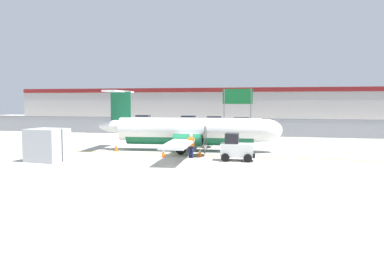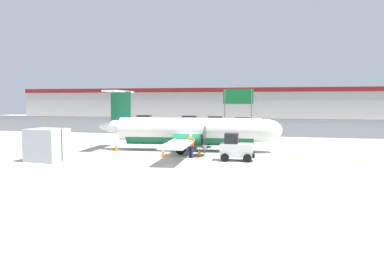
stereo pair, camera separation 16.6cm
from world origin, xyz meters
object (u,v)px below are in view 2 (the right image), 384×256
object	(u,v)px
cargo_container	(47,145)
traffic_cone_near_left	(163,153)
traffic_cone_far_right	(116,147)
parked_car_2	(216,121)
highway_sign	(238,100)
commuter_airplane	(193,131)
parked_car_4	(288,126)
baggage_tug	(236,148)
ground_crew_worker	(191,145)
traffic_cone_near_right	(199,152)
parked_car_3	(243,123)
parked_car_1	(189,121)
parked_car_0	(145,120)
parked_car_5	(333,126)
traffic_cone_far_left	(231,147)

from	to	relation	value
cargo_container	traffic_cone_near_left	world-z (taller)	cargo_container
traffic_cone_far_right	parked_car_2	xyz separation A→B (m)	(3.49, 28.67, 0.58)
highway_sign	commuter_airplane	bearing A→B (deg)	-97.59
parked_car_2	highway_sign	bearing A→B (deg)	-74.80
traffic_cone_near_left	parked_car_4	xyz separation A→B (m)	(9.42, 23.73, 0.58)
cargo_container	commuter_airplane	bearing A→B (deg)	46.29
baggage_tug	traffic_cone_far_right	size ratio (longest dim) A/B	3.71
ground_crew_worker	traffic_cone_near_left	distance (m)	2.17
highway_sign	traffic_cone_near_right	bearing A→B (deg)	-92.69
baggage_tug	traffic_cone_far_right	world-z (taller)	baggage_tug
ground_crew_worker	parked_car_3	world-z (taller)	same
parked_car_1	parked_car_2	xyz separation A→B (m)	(4.64, -1.42, 0.00)
parked_car_4	highway_sign	bearing A→B (deg)	42.07
cargo_container	parked_car_0	xyz separation A→B (m)	(-6.38, 36.35, -0.21)
commuter_airplane	baggage_tug	xyz separation A→B (m)	(3.99, -4.17, -0.75)
ground_crew_worker	highway_sign	size ratio (longest dim) A/B	0.31
traffic_cone_far_right	parked_car_5	size ratio (longest dim) A/B	0.15
parked_car_2	parked_car_5	world-z (taller)	same
traffic_cone_near_left	parked_car_4	world-z (taller)	parked_car_4
traffic_cone_far_left	parked_car_4	xyz separation A→B (m)	(5.00, 19.09, 0.58)
traffic_cone_near_right	parked_car_1	distance (m)	32.71
traffic_cone_far_right	traffic_cone_far_left	bearing A→B (deg)	14.39
traffic_cone_near_right	parked_car_2	world-z (taller)	parked_car_2
cargo_container	traffic_cone_near_left	xyz separation A→B (m)	(7.15, 3.44, -0.79)
traffic_cone_near_left	traffic_cone_far_right	xyz separation A→B (m)	(-4.73, 2.30, 0.00)
traffic_cone_near_left	parked_car_3	world-z (taller)	parked_car_3
baggage_tug	parked_car_5	bearing A→B (deg)	66.55
ground_crew_worker	parked_car_1	size ratio (longest dim) A/B	0.40
parked_car_2	highway_sign	xyz separation A→B (m)	(4.64, -11.83, 3.24)
ground_crew_worker	traffic_cone_far_left	distance (m)	5.22
traffic_cone_far_left	highway_sign	world-z (taller)	highway_sign
traffic_cone_near_right	parked_car_4	xyz separation A→B (m)	(6.88, 22.95, 0.58)
parked_car_2	traffic_cone_far_right	bearing A→B (deg)	-103.16
parked_car_3	parked_car_2	bearing A→B (deg)	146.12
traffic_cone_far_right	parked_car_0	bearing A→B (deg)	106.04
commuter_airplane	highway_sign	xyz separation A→B (m)	(2.06, 15.42, 2.54)
parked_car_4	parked_car_5	xyz separation A→B (m)	(5.57, 0.76, 0.00)
traffic_cone_near_right	parked_car_4	distance (m)	23.97
traffic_cone_far_right	parked_car_2	bearing A→B (deg)	83.06
cargo_container	parked_car_4	bearing A→B (deg)	64.84
ground_crew_worker	parked_car_0	world-z (taller)	same
ground_crew_worker	cargo_container	bearing A→B (deg)	132.28
cargo_container	parked_car_3	xyz separation A→B (m)	(10.29, 32.12, -0.21)
parked_car_0	highway_sign	size ratio (longest dim) A/B	0.78
parked_car_4	parked_car_0	bearing A→B (deg)	-17.16
baggage_tug	traffic_cone_near_left	xyz separation A→B (m)	(-5.34, 0.46, -0.54)
cargo_container	highway_sign	bearing A→B (deg)	71.15
ground_crew_worker	traffic_cone_far_left	bearing A→B (deg)	-5.18
parked_car_0	traffic_cone_far_left	bearing A→B (deg)	-61.05
traffic_cone_near_right	traffic_cone_far_right	size ratio (longest dim) A/B	1.00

